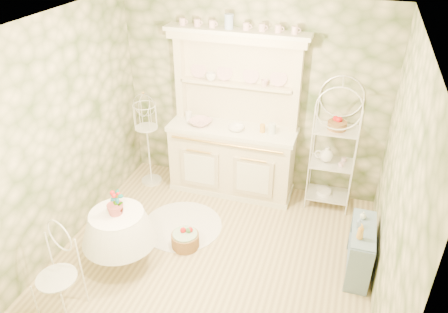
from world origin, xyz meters
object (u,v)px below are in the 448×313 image
(bakers_rack, at_px, (334,145))
(birdcage_stand, at_px, (148,142))
(side_shelf, at_px, (360,251))
(round_table, at_px, (120,239))
(cafe_chair, at_px, (56,277))
(kitchen_dresser, at_px, (232,118))
(floor_basket, at_px, (185,239))

(bakers_rack, xyz_separation_m, birdcage_stand, (-2.57, -0.23, -0.26))
(bakers_rack, distance_m, birdcage_stand, 2.59)
(birdcage_stand, bearing_deg, side_shelf, -18.05)
(round_table, bearing_deg, birdcage_stand, 104.54)
(cafe_chair, distance_m, birdcage_stand, 2.47)
(kitchen_dresser, xyz_separation_m, floor_basket, (-0.19, -1.36, -1.03))
(cafe_chair, distance_m, floor_basket, 1.56)
(kitchen_dresser, height_order, bakers_rack, kitchen_dresser)
(cafe_chair, xyz_separation_m, floor_basket, (0.83, 1.27, -0.35))
(round_table, bearing_deg, bakers_rack, 41.43)
(bakers_rack, height_order, side_shelf, bakers_rack)
(kitchen_dresser, bearing_deg, round_table, -113.01)
(kitchen_dresser, bearing_deg, floor_basket, -97.88)
(round_table, height_order, birdcage_stand, birdcage_stand)
(side_shelf, relative_size, cafe_chair, 0.73)
(kitchen_dresser, distance_m, floor_basket, 1.71)
(kitchen_dresser, distance_m, side_shelf, 2.33)
(round_table, distance_m, birdcage_stand, 1.74)
(round_table, distance_m, floor_basket, 0.79)
(bakers_rack, relative_size, round_table, 2.70)
(side_shelf, bearing_deg, bakers_rack, 103.36)
(birdcage_stand, bearing_deg, floor_basket, -49.24)
(cafe_chair, bearing_deg, floor_basket, 73.51)
(kitchen_dresser, distance_m, round_table, 2.15)
(cafe_chair, bearing_deg, round_table, 89.76)
(side_shelf, height_order, birdcage_stand, birdcage_stand)
(birdcage_stand, height_order, floor_basket, birdcage_stand)
(floor_basket, bearing_deg, cafe_chair, -123.25)
(bakers_rack, distance_m, cafe_chair, 3.62)
(bakers_rack, relative_size, floor_basket, 5.21)
(floor_basket, bearing_deg, kitchen_dresser, 82.12)
(side_shelf, xyz_separation_m, birdcage_stand, (-3.03, 0.99, 0.38))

